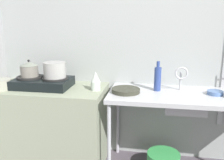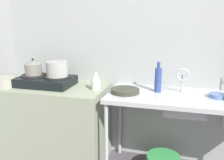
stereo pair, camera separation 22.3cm
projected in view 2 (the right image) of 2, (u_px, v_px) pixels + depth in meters
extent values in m
cube|color=#9A9E9E|center=(194.00, 31.00, 2.46)|extent=(4.92, 0.10, 2.77)
cube|color=gray|center=(53.00, 122.00, 2.71)|extent=(1.17, 0.62, 0.82)
cube|color=#ADAEB3|center=(197.00, 99.00, 2.25)|extent=(1.63, 0.62, 0.04)
cylinder|color=#AAADB3|center=(106.00, 144.00, 2.29)|extent=(0.04, 0.04, 0.78)
cylinder|color=#ADA7B6|center=(120.00, 121.00, 2.80)|extent=(0.04, 0.04, 0.78)
cube|color=black|center=(46.00, 81.00, 2.62)|extent=(0.57, 0.37, 0.09)
cylinder|color=black|center=(34.00, 75.00, 2.64)|extent=(0.26, 0.26, 0.02)
cylinder|color=black|center=(57.00, 77.00, 2.57)|extent=(0.26, 0.26, 0.02)
cylinder|color=slate|center=(33.00, 69.00, 2.62)|extent=(0.18, 0.18, 0.11)
cone|color=slate|center=(33.00, 62.00, 2.60)|extent=(0.18, 0.18, 0.04)
sphere|color=black|center=(33.00, 59.00, 2.60)|extent=(0.02, 0.02, 0.02)
cylinder|color=#9B9998|center=(57.00, 69.00, 2.55)|extent=(0.22, 0.22, 0.15)
cylinder|color=#9B9B8A|center=(6.00, 82.00, 2.57)|extent=(0.21, 0.21, 0.10)
cylinder|color=silver|center=(96.00, 85.00, 2.46)|extent=(0.10, 0.10, 0.09)
cone|color=silver|center=(96.00, 76.00, 2.44)|extent=(0.09, 0.09, 0.10)
cube|color=#ADAEB3|center=(185.00, 105.00, 2.24)|extent=(0.36, 0.30, 0.15)
cylinder|color=#ADAEB3|center=(182.00, 83.00, 2.38)|extent=(0.02, 0.02, 0.18)
torus|color=#ADAEB3|center=(183.00, 75.00, 2.31)|extent=(0.12, 0.02, 0.12)
cylinder|color=#333329|center=(125.00, 91.00, 2.36)|extent=(0.27, 0.27, 0.04)
cylinder|color=#4E6DA5|center=(217.00, 96.00, 2.22)|extent=(0.14, 0.14, 0.04)
cylinder|color=navy|center=(158.00, 80.00, 2.37)|extent=(0.07, 0.07, 0.23)
cylinder|color=navy|center=(159.00, 65.00, 2.34)|extent=(0.03, 0.03, 0.06)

